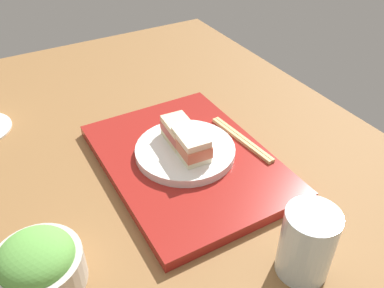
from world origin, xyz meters
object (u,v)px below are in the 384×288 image
salad_bowl (38,264)px  sandwich_near (191,145)px  sandwich_plate (185,151)px  chopsticks_pair (242,139)px  sandwich_far (179,131)px  drinking_glass (307,243)px

salad_bowl → sandwich_near: bearing=-70.6°
sandwich_plate → chopsticks_pair: 12.62cm
sandwich_plate → sandwich_far: 4.07cm
sandwich_plate → drinking_glass: 31.27cm
sandwich_near → salad_bowl: 33.47cm
chopsticks_pair → sandwich_near: bearing=94.1°
sandwich_near → chopsticks_pair: sandwich_near is taller
salad_bowl → drinking_glass: (-17.17, -34.71, 1.95)cm
sandwich_near → salad_bowl: (-11.10, 31.49, -2.40)cm
chopsticks_pair → drinking_glass: drinking_glass is taller
chopsticks_pair → sandwich_plate: bearing=81.8°
sandwich_plate → sandwich_far: bearing=-2.8°
sandwich_near → salad_bowl: size_ratio=0.65×
sandwich_near → sandwich_far: 5.43cm
sandwich_far → salad_bowl: 35.85cm
sandwich_far → chopsticks_pair: sandwich_far is taller
sandwich_plate → sandwich_far: (2.71, -0.13, 3.03)cm
sandwich_near → salad_bowl: bearing=109.4°
sandwich_near → drinking_glass: (-28.28, -3.22, -0.45)cm
chopsticks_pair → salad_bowl: bearing=105.2°
salad_bowl → chopsticks_pair: size_ratio=0.71×
sandwich_plate → drinking_glass: size_ratio=1.68×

